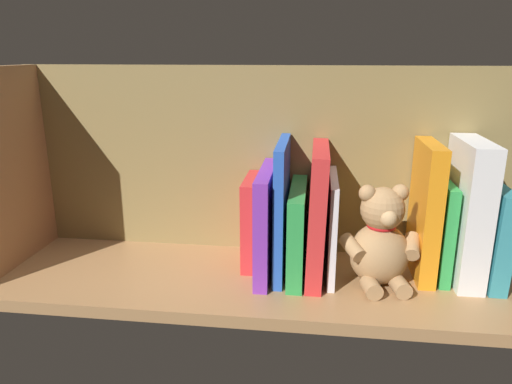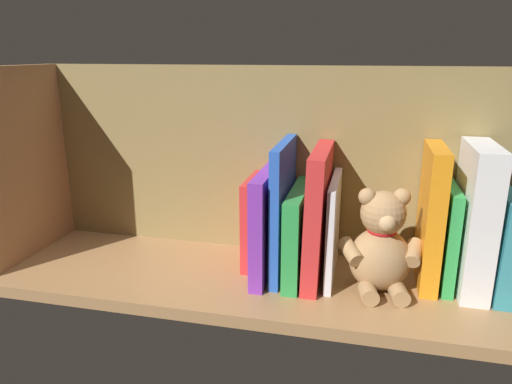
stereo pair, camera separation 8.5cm
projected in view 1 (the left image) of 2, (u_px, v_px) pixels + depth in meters
ground_plane at (256, 279)px, 89.96cm from camera, size 99.35×30.73×2.20cm
shelf_back_panel at (264, 161)px, 96.81cm from camera, size 99.35×1.50×37.62cm
shelf_side_divider at (6, 169)px, 90.15cm from camera, size 2.40×24.73×37.62cm
book_0 at (490, 233)px, 85.77cm from camera, size 3.36×16.07×17.70cm
dictionary_thick_white at (467, 211)px, 85.15cm from camera, size 4.65×15.98×25.52cm
book_1 at (440, 228)px, 87.61cm from camera, size 1.88×14.27×17.95cm
book_2 at (425, 210)px, 86.77cm from camera, size 3.04×14.81×24.79cm
teddy_bear at (381, 241)px, 83.86cm from camera, size 14.62×13.07×18.33cm
book_3 at (332, 225)px, 88.30cm from camera, size 1.34×17.73×18.51cm
book_4 at (317, 212)px, 87.08cm from camera, size 3.44×19.39×24.00cm
book_5 at (297, 230)px, 88.55cm from camera, size 2.82×19.43×16.44cm
book_6 at (282, 208)px, 88.25cm from camera, size 1.76×18.36×24.75cm
book_7 at (266, 221)px, 88.61cm from camera, size 2.52×19.83×19.70cm
book_8 at (252, 221)px, 92.59cm from camera, size 2.55×13.05×17.15cm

